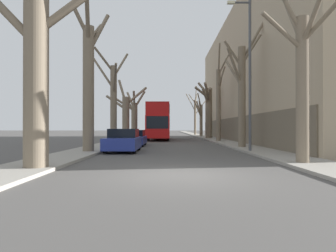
{
  "coord_description": "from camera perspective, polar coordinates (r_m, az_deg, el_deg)",
  "views": [
    {
      "loc": [
        -0.31,
        -9.13,
        1.46
      ],
      "look_at": [
        -0.21,
        21.68,
        1.64
      ],
      "focal_mm": 32.0,
      "sensor_mm": 36.0,
      "label": 1
    }
  ],
  "objects": [
    {
      "name": "ground_plane",
      "position": [
        9.25,
        1.77,
        -9.39
      ],
      "size": [
        300.0,
        300.0,
        0.0
      ],
      "primitive_type": "plane",
      "color": "#4C4947"
    },
    {
      "name": "sidewalk_left",
      "position": [
        59.36,
        -4.97,
        -1.68
      ],
      "size": [
        2.29,
        120.0,
        0.12
      ],
      "primitive_type": "cube",
      "color": "gray",
      "rests_on": "ground"
    },
    {
      "name": "sidewalk_right",
      "position": [
        59.41,
        5.2,
        -1.68
      ],
      "size": [
        2.29,
        120.0,
        0.12
      ],
      "primitive_type": "cube",
      "color": "gray",
      "rests_on": "ground"
    },
    {
      "name": "building_facade_right",
      "position": [
        35.82,
        19.12,
        8.6
      ],
      "size": [
        10.08,
        40.9,
        14.04
      ],
      "color": "tan",
      "rests_on": "ground"
    },
    {
      "name": "street_tree_left_0",
      "position": [
        11.4,
        -23.94,
        12.18
      ],
      "size": [
        4.29,
        1.95,
        8.32
      ],
      "color": "#7A6B56",
      "rests_on": "ground"
    },
    {
      "name": "street_tree_left_1",
      "position": [
        18.01,
        -15.04,
        8.52
      ],
      "size": [
        1.96,
        3.78,
        8.55
      ],
      "color": "#7A6B56",
      "rests_on": "ground"
    },
    {
      "name": "street_tree_left_2",
      "position": [
        25.68,
        -10.6,
        5.1
      ],
      "size": [
        3.04,
        4.33,
        8.17
      ],
      "color": "#7A6B56",
      "rests_on": "ground"
    },
    {
      "name": "street_tree_left_3",
      "position": [
        32.81,
        -8.22,
        2.15
      ],
      "size": [
        4.59,
        2.58,
        6.79
      ],
      "color": "#7A6B56",
      "rests_on": "ground"
    },
    {
      "name": "street_tree_left_4",
      "position": [
        40.71,
        -6.78,
        2.0
      ],
      "size": [
        4.57,
        3.77,
        6.54
      ],
      "color": "#7A6B56",
      "rests_on": "ground"
    },
    {
      "name": "street_tree_right_0",
      "position": [
        12.75,
        24.07,
        9.29
      ],
      "size": [
        2.98,
        4.73,
        8.11
      ],
      "color": "#7A6B56",
      "rests_on": "ground"
    },
    {
      "name": "street_tree_right_1",
      "position": [
        21.9,
        13.68,
        6.69
      ],
      "size": [
        2.96,
        3.06,
        9.03
      ],
      "color": "#7A6B56",
      "rests_on": "ground"
    },
    {
      "name": "street_tree_right_2",
      "position": [
        31.11,
        9.5,
        5.06
      ],
      "size": [
        1.87,
        3.61,
        9.77
      ],
      "color": "#7A6B56",
      "rests_on": "ground"
    },
    {
      "name": "street_tree_right_3",
      "position": [
        39.24,
        7.49,
        3.07
      ],
      "size": [
        2.42,
        2.99,
        7.49
      ],
      "color": "#7A6B56",
      "rests_on": "ground"
    },
    {
      "name": "street_tree_right_4",
      "position": [
        48.56,
        6.03,
        1.66
      ],
      "size": [
        1.67,
        4.21,
        6.96
      ],
      "color": "#7A6B56",
      "rests_on": "ground"
    },
    {
      "name": "street_tree_right_5",
      "position": [
        58.16,
        5.0,
        2.22
      ],
      "size": [
        3.9,
        2.8,
        9.35
      ],
      "color": "#7A6B56",
      "rests_on": "ground"
    },
    {
      "name": "double_decker_bus",
      "position": [
        36.8,
        -1.9,
        1.1
      ],
      "size": [
        2.56,
        11.92,
        4.19
      ],
      "color": "red",
      "rests_on": "ground"
    },
    {
      "name": "parked_car_0",
      "position": [
        18.47,
        -8.67,
        -2.78
      ],
      "size": [
        1.88,
        4.15,
        1.4
      ],
      "color": "navy",
      "rests_on": "ground"
    },
    {
      "name": "parked_car_1",
      "position": [
        24.2,
        -6.65,
        -2.32
      ],
      "size": [
        1.76,
        4.53,
        1.28
      ],
      "color": "navy",
      "rests_on": "ground"
    },
    {
      "name": "lamp_post",
      "position": [
        18.35,
        14.88,
        10.58
      ],
      "size": [
        1.4,
        0.2,
        8.92
      ],
      "color": "#4C4F54",
      "rests_on": "ground"
    }
  ]
}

